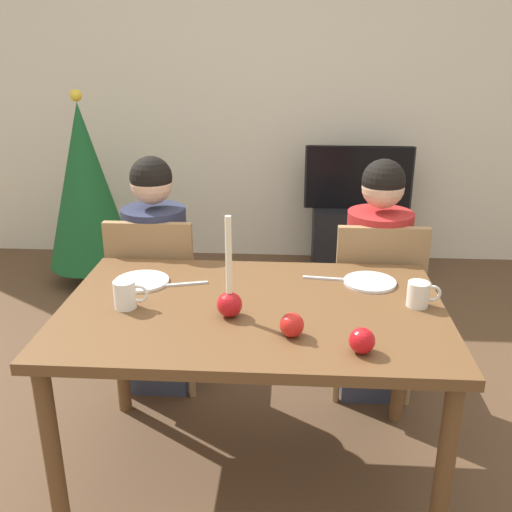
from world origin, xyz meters
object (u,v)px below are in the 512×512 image
object	(u,v)px
person_left_child	(158,280)
apple_near_candle	(292,325)
tv_stand	(355,238)
plate_left	(142,281)
plate_right	(370,282)
christmas_tree	(86,186)
chair_right	(375,299)
chair_left	(157,293)
person_right_child	(375,285)
mug_left	(126,294)
candle_centerpiece	(229,297)
mug_right	(419,294)
apple_by_left_plate	(362,341)
dining_table	(253,326)
tv	(359,178)

from	to	relation	value
person_left_child	apple_near_candle	bearing A→B (deg)	-52.85
tv_stand	plate_left	size ratio (longest dim) A/B	2.94
plate_left	plate_right	bearing A→B (deg)	3.18
christmas_tree	tv_stand	bearing A→B (deg)	11.16
christmas_tree	plate_left	bearing A→B (deg)	-64.27
chair_right	apple_near_candle	xyz separation A→B (m)	(-0.40, -0.83, 0.28)
plate_left	chair_left	bearing A→B (deg)	96.63
chair_left	apple_near_candle	world-z (taller)	chair_left
person_right_child	apple_near_candle	world-z (taller)	person_right_child
tv_stand	mug_left	size ratio (longest dim) A/B	5.05
candle_centerpiece	person_right_child	bearing A→B (deg)	49.82
candle_centerpiece	mug_right	bearing A→B (deg)	10.55
candle_centerpiece	plate_left	world-z (taller)	candle_centerpiece
plate_left	apple_by_left_plate	size ratio (longest dim) A/B	2.64
chair_left	christmas_tree	distance (m)	1.54
chair_left	apple_by_left_plate	distance (m)	1.29
person_right_child	plate_left	bearing A→B (deg)	-155.57
plate_left	apple_near_candle	xyz separation A→B (m)	(0.60, -0.41, 0.03)
dining_table	candle_centerpiece	bearing A→B (deg)	-130.52
chair_right	mug_left	size ratio (longest dim) A/B	7.10
chair_left	person_right_child	distance (m)	1.05
dining_table	mug_left	bearing A→B (deg)	-174.72
chair_right	person_left_child	distance (m)	1.05
person_left_child	person_right_child	world-z (taller)	same
chair_left	apple_near_candle	bearing A→B (deg)	-51.78
dining_table	chair_left	bearing A→B (deg)	129.83
dining_table	mug_left	xyz separation A→B (m)	(-0.45, -0.04, 0.14)
mug_left	apple_by_left_plate	distance (m)	0.86
candle_centerpiece	person_left_child	bearing A→B (deg)	120.74
christmas_tree	dining_table	bearing A→B (deg)	-56.05
tv	christmas_tree	size ratio (longest dim) A/B	0.58
mug_right	person_left_child	bearing A→B (deg)	151.59
plate_left	chair_right	bearing A→B (deg)	22.87
person_right_child	tv_stand	xyz separation A→B (m)	(0.08, 1.66, -0.33)
dining_table	tv_stand	distance (m)	2.42
plate_right	mug_left	world-z (taller)	mug_left
chair_right	chair_left	bearing A→B (deg)	180.00
mug_right	apple_near_candle	distance (m)	0.53
chair_right	mug_left	xyz separation A→B (m)	(-0.99, -0.65, 0.29)
tv_stand	apple_near_candle	distance (m)	2.62
apple_near_candle	tv	bearing A→B (deg)	79.30
dining_table	apple_near_candle	world-z (taller)	apple_near_candle
chair_right	plate_right	distance (m)	0.45
apple_by_left_plate	plate_right	bearing A→B (deg)	80.47
plate_right	apple_by_left_plate	bearing A→B (deg)	-99.53
chair_right	tv_stand	bearing A→B (deg)	87.27
mug_right	dining_table	bearing A→B (deg)	-176.28
tv_stand	mug_right	world-z (taller)	mug_right
person_left_child	apple_by_left_plate	bearing A→B (deg)	-47.63
plate_right	tv	bearing A→B (deg)	85.37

